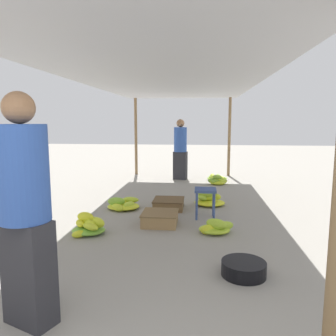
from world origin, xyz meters
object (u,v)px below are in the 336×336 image
stool (205,195)px  banana_pile_right_2 (217,181)px  banana_pile_right_1 (215,228)px  crate_near (169,204)px  banana_pile_right_0 (209,199)px  crate_mid (160,218)px  shopper_walking_mid (180,148)px  banana_pile_right_3 (217,178)px  banana_pile_left_0 (89,227)px  vendor_foreground (25,208)px  banana_pile_left_1 (124,205)px  basin_black (244,269)px

stool → banana_pile_right_2: stool is taller
banana_pile_right_2 → banana_pile_right_1: bearing=-93.1°
crate_near → banana_pile_right_0: bearing=25.1°
banana_pile_right_1 → crate_mid: banana_pile_right_1 is taller
shopper_walking_mid → banana_pile_right_0: bearing=-75.4°
banana_pile_right_0 → banana_pile_right_3: banana_pile_right_0 is taller
banana_pile_right_0 → banana_pile_right_1: 1.54m
crate_mid → crate_near: bearing=87.3°
banana_pile_right_3 → banana_pile_right_2: bearing=-91.7°
banana_pile_left_0 → shopper_walking_mid: size_ratio=0.32×
vendor_foreground → banana_pile_right_3: vendor_foreground is taller
crate_near → banana_pile_left_1: bearing=-174.4°
basin_black → shopper_walking_mid: shopper_walking_mid is taller
banana_pile_left_0 → shopper_walking_mid: (0.98, 4.43, 0.72)m
banana_pile_left_1 → banana_pile_right_2: (1.77, 2.46, 0.01)m
stool → banana_pile_left_0: size_ratio=0.94×
banana_pile_right_1 → shopper_walking_mid: 4.36m
vendor_foreground → banana_pile_left_0: vendor_foreground is taller
banana_pile_left_1 → basin_black: bearing=-52.8°
banana_pile_right_0 → banana_pile_right_3: bearing=83.9°
basin_black → vendor_foreground: bearing=-151.1°
banana_pile_right_1 → basin_black: bearing=-79.5°
banana_pile_left_0 → shopper_walking_mid: shopper_walking_mid is taller
stool → crate_near: stool is taller
crate_near → crate_mid: bearing=-92.7°
banana_pile_left_1 → banana_pile_right_1: (1.57, -1.13, 0.01)m
banana_pile_left_1 → crate_near: size_ratio=1.24×
crate_near → basin_black: bearing=-67.8°
vendor_foreground → basin_black: (1.73, 0.96, -0.84)m
crate_near → banana_pile_right_3: bearing=71.3°
banana_pile_right_0 → banana_pile_right_2: bearing=82.8°
banana_pile_right_0 → banana_pile_left_1: bearing=-164.8°
stool → banana_pile_left_0: 1.88m
banana_pile_right_0 → crate_mid: 1.45m
banana_pile_left_0 → crate_mid: size_ratio=0.96×
banana_pile_left_1 → stool: bearing=-15.6°
crate_near → crate_mid: size_ratio=1.01×
stool → banana_pile_right_1: stool is taller
banana_pile_right_0 → crate_mid: banana_pile_right_0 is taller
crate_mid → shopper_walking_mid: 3.99m
basin_black → banana_pile_left_0: 2.23m
shopper_walking_mid → basin_black: bearing=-79.7°
basin_black → shopper_walking_mid: size_ratio=0.28×
banana_pile_right_2 → crate_mid: size_ratio=1.00×
vendor_foreground → banana_pile_left_1: (-0.07, 3.33, -0.84)m
banana_pile_right_0 → banana_pile_right_1: size_ratio=1.10×
basin_black → banana_pile_left_1: banana_pile_left_1 is taller
banana_pile_right_3 → stool: bearing=-95.8°
banana_pile_right_1 → banana_pile_left_0: bearing=-173.1°
shopper_walking_mid → banana_pile_right_1: bearing=-79.8°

